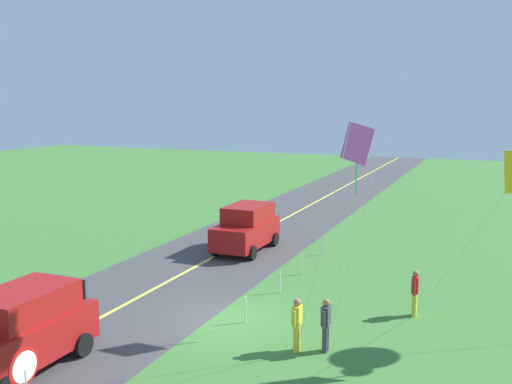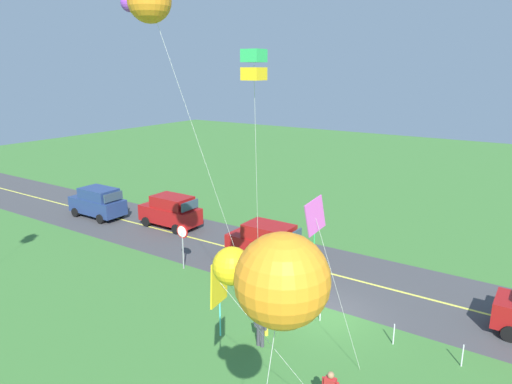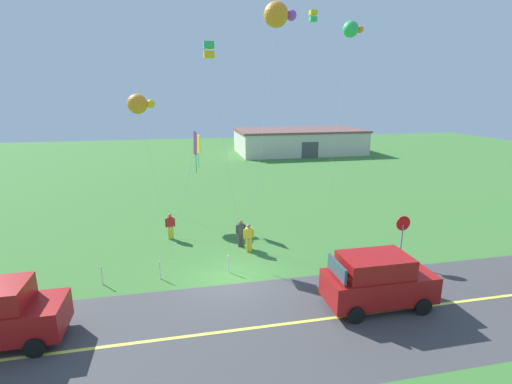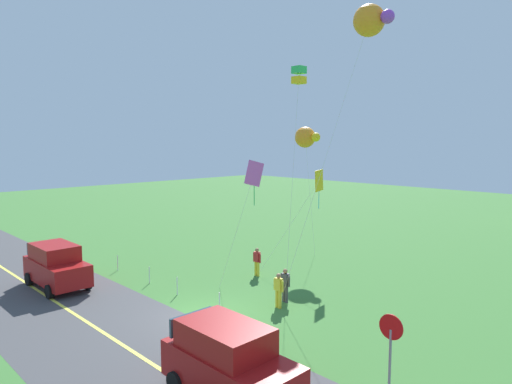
{
  "view_description": "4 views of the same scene",
  "coord_description": "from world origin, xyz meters",
  "px_view_note": "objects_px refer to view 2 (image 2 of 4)",
  "views": [
    {
      "loc": [
        16.71,
        8.14,
        7.25
      ],
      "look_at": [
        2.84,
        2.27,
        4.89
      ],
      "focal_mm": 40.62,
      "sensor_mm": 36.0,
      "label": 1
    },
    {
      "loc": [
        -7.79,
        17.45,
        10.73
      ],
      "look_at": [
        3.54,
        0.49,
        5.3
      ],
      "focal_mm": 32.51,
      "sensor_mm": 36.0,
      "label": 2
    },
    {
      "loc": [
        -2.15,
        -16.0,
        8.43
      ],
      "look_at": [
        1.39,
        0.8,
        3.97
      ],
      "focal_mm": 26.32,
      "sensor_mm": 36.0,
      "label": 3
    },
    {
      "loc": [
        15.21,
        -11.87,
        7.54
      ],
      "look_at": [
        1.46,
        1.54,
        5.42
      ],
      "focal_mm": 32.28,
      "sensor_mm": 36.0,
      "label": 4
    }
  ],
  "objects_px": {
    "car_parked_east_far": "(98,202)",
    "kite_yellow_high": "(221,285)",
    "kite_red_low": "(148,1)",
    "car_parked_east_near": "(171,211)",
    "kite_orange_near": "(315,219)",
    "kite_green_far": "(278,279)",
    "stop_sign": "(182,238)",
    "person_adult_near": "(265,316)",
    "car_suv_foreground": "(266,242)",
    "person_adult_companion": "(260,327)",
    "kite_blue_mid": "(254,66)"
  },
  "relations": [
    {
      "from": "person_adult_companion",
      "to": "kite_blue_mid",
      "type": "xyz_separation_m",
      "value": [
        -1.29,
        2.35,
        9.94
      ]
    },
    {
      "from": "car_parked_east_far",
      "to": "kite_green_far",
      "type": "height_order",
      "value": "kite_green_far"
    },
    {
      "from": "person_adult_near",
      "to": "kite_orange_near",
      "type": "distance_m",
      "value": 5.74
    },
    {
      "from": "stop_sign",
      "to": "kite_orange_near",
      "type": "relative_size",
      "value": 0.38
    },
    {
      "from": "car_parked_east_near",
      "to": "kite_yellow_high",
      "type": "bearing_deg",
      "value": 138.02
    },
    {
      "from": "kite_red_low",
      "to": "kite_blue_mid",
      "type": "xyz_separation_m",
      "value": [
        -3.93,
        -0.17,
        -2.01
      ]
    },
    {
      "from": "stop_sign",
      "to": "person_adult_companion",
      "type": "height_order",
      "value": "stop_sign"
    },
    {
      "from": "person_adult_near",
      "to": "kite_yellow_high",
      "type": "bearing_deg",
      "value": -135.81
    },
    {
      "from": "kite_green_far",
      "to": "stop_sign",
      "type": "bearing_deg",
      "value": -42.46
    },
    {
      "from": "kite_green_far",
      "to": "kite_blue_mid",
      "type": "bearing_deg",
      "value": -53.38
    },
    {
      "from": "stop_sign",
      "to": "kite_red_low",
      "type": "xyz_separation_m",
      "value": [
        -4.99,
        6.39,
        11.02
      ]
    },
    {
      "from": "car_parked_east_near",
      "to": "kite_orange_near",
      "type": "height_order",
      "value": "kite_orange_near"
    },
    {
      "from": "car_parked_east_near",
      "to": "stop_sign",
      "type": "bearing_deg",
      "value": 138.98
    },
    {
      "from": "kite_red_low",
      "to": "kite_yellow_high",
      "type": "distance_m",
      "value": 9.19
    },
    {
      "from": "car_suv_foreground",
      "to": "car_parked_east_far",
      "type": "height_order",
      "value": "same"
    },
    {
      "from": "car_parked_east_far",
      "to": "stop_sign",
      "type": "relative_size",
      "value": 1.72
    },
    {
      "from": "car_parked_east_far",
      "to": "kite_orange_near",
      "type": "bearing_deg",
      "value": 160.81
    },
    {
      "from": "kite_red_low",
      "to": "kite_blue_mid",
      "type": "distance_m",
      "value": 4.42
    },
    {
      "from": "person_adult_companion",
      "to": "car_suv_foreground",
      "type": "bearing_deg",
      "value": 99.77
    },
    {
      "from": "car_suv_foreground",
      "to": "car_parked_east_far",
      "type": "distance_m",
      "value": 14.84
    },
    {
      "from": "car_parked_east_far",
      "to": "person_adult_companion",
      "type": "bearing_deg",
      "value": 159.26
    },
    {
      "from": "car_parked_east_far",
      "to": "kite_red_low",
      "type": "xyz_separation_m",
      "value": [
        -16.58,
        9.8,
        11.67
      ]
    },
    {
      "from": "car_suv_foreground",
      "to": "stop_sign",
      "type": "xyz_separation_m",
      "value": [
        3.26,
        3.42,
        0.65
      ]
    },
    {
      "from": "car_parked_east_near",
      "to": "stop_sign",
      "type": "distance_m",
      "value": 7.37
    },
    {
      "from": "car_suv_foreground",
      "to": "person_adult_companion",
      "type": "xyz_separation_m",
      "value": [
        -4.37,
        7.29,
        -0.29
      ]
    },
    {
      "from": "car_suv_foreground",
      "to": "kite_red_low",
      "type": "height_order",
      "value": "kite_red_low"
    },
    {
      "from": "car_parked_east_far",
      "to": "stop_sign",
      "type": "distance_m",
      "value": 12.1
    },
    {
      "from": "car_parked_east_far",
      "to": "kite_orange_near",
      "type": "relative_size",
      "value": 0.66
    },
    {
      "from": "kite_green_far",
      "to": "kite_orange_near",
      "type": "height_order",
      "value": "kite_green_far"
    },
    {
      "from": "car_parked_east_near",
      "to": "person_adult_companion",
      "type": "bearing_deg",
      "value": 146.59
    },
    {
      "from": "kite_yellow_high",
      "to": "kite_green_far",
      "type": "height_order",
      "value": "kite_green_far"
    },
    {
      "from": "kite_red_low",
      "to": "car_parked_east_near",
      "type": "bearing_deg",
      "value": -46.8
    },
    {
      "from": "kite_green_far",
      "to": "kite_orange_near",
      "type": "relative_size",
      "value": 1.28
    },
    {
      "from": "person_adult_companion",
      "to": "kite_yellow_high",
      "type": "xyz_separation_m",
      "value": [
        -1.97,
        4.93,
        4.37
      ]
    },
    {
      "from": "car_parked_east_near",
      "to": "person_adult_near",
      "type": "xyz_separation_m",
      "value": [
        -12.86,
        7.9,
        -0.29
      ]
    },
    {
      "from": "kite_orange_near",
      "to": "car_parked_east_near",
      "type": "bearing_deg",
      "value": -29.87
    },
    {
      "from": "kite_yellow_high",
      "to": "kite_orange_near",
      "type": "distance_m",
      "value": 4.76
    },
    {
      "from": "stop_sign",
      "to": "car_parked_east_near",
      "type": "bearing_deg",
      "value": -41.02
    },
    {
      "from": "person_adult_near",
      "to": "stop_sign",
      "type": "bearing_deg",
      "value": 89.71
    },
    {
      "from": "car_parked_east_far",
      "to": "kite_yellow_high",
      "type": "height_order",
      "value": "kite_yellow_high"
    },
    {
      "from": "car_suv_foreground",
      "to": "kite_green_far",
      "type": "distance_m",
      "value": 19.87
    },
    {
      "from": "car_parked_east_near",
      "to": "car_parked_east_far",
      "type": "relative_size",
      "value": 1.0
    },
    {
      "from": "car_parked_east_near",
      "to": "kite_red_low",
      "type": "height_order",
      "value": "kite_red_low"
    },
    {
      "from": "stop_sign",
      "to": "kite_blue_mid",
      "type": "xyz_separation_m",
      "value": [
        -8.92,
        6.22,
        9.01
      ]
    },
    {
      "from": "stop_sign",
      "to": "kite_blue_mid",
      "type": "relative_size",
      "value": 0.23
    },
    {
      "from": "person_adult_near",
      "to": "kite_orange_near",
      "type": "height_order",
      "value": "kite_orange_near"
    },
    {
      "from": "person_adult_near",
      "to": "kite_green_far",
      "type": "bearing_deg",
      "value": -123.91
    },
    {
      "from": "car_parked_east_far",
      "to": "kite_blue_mid",
      "type": "distance_m",
      "value": 24.62
    },
    {
      "from": "car_parked_east_far",
      "to": "kite_green_far",
      "type": "bearing_deg",
      "value": 147.89
    },
    {
      "from": "kite_yellow_high",
      "to": "kite_green_far",
      "type": "bearing_deg",
      "value": 137.7
    }
  ]
}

